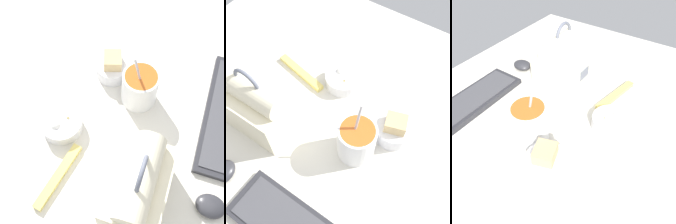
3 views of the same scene
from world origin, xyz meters
The scene contains 8 objects.
desk_surface centered at (0.00, 0.00, 1.00)cm, with size 140.00×110.00×2.00cm.
keyboard centered at (-9.82, 31.16, 3.02)cm, with size 39.64×12.95×2.10cm.
lunch_bag centered at (20.49, 12.23, 10.64)cm, with size 20.88×13.79×22.67cm.
soup_cup centered at (-7.57, 4.85, 8.06)cm, with size 10.32×10.32×19.46cm.
bento_bowl_sandwich centered at (-13.77, -5.30, 5.16)cm, with size 10.43×10.43×8.48cm.
bento_bowl_snacks centered at (8.51, -13.07, 4.22)cm, with size 11.67×11.67×5.17cm.
computer_mouse centered at (17.70, 30.88, 3.59)cm, with size 6.08×7.63×3.18cm.
chopstick_case centered at (22.47, -8.49, 2.80)cm, with size 19.58×6.21×1.60cm.
Camera 3 is at (-36.36, -26.01, 53.61)cm, focal length 35.00 mm.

